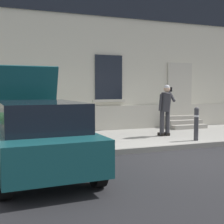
{
  "coord_description": "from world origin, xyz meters",
  "views": [
    {
      "loc": [
        -4.7,
        -6.6,
        1.77
      ],
      "look_at": [
        -1.54,
        1.6,
        1.1
      ],
      "focal_mm": 49.41,
      "sensor_mm": 36.0,
      "label": 1
    }
  ],
  "objects_px": {
    "hatchback_car_teal": "(39,135)",
    "planter_terracotta": "(49,122)",
    "bollard_far_left": "(78,128)",
    "bollard_near_person": "(196,123)",
    "person_on_phone": "(166,107)"
  },
  "relations": [
    {
      "from": "hatchback_car_teal",
      "to": "planter_terracotta",
      "type": "relative_size",
      "value": 4.8
    },
    {
      "from": "person_on_phone",
      "to": "planter_terracotta",
      "type": "xyz_separation_m",
      "value": [
        -3.68,
        1.66,
        -0.54
      ]
    },
    {
      "from": "hatchback_car_teal",
      "to": "bollard_far_left",
      "type": "bearing_deg",
      "value": 49.49
    },
    {
      "from": "bollard_far_left",
      "to": "person_on_phone",
      "type": "distance_m",
      "value": 3.58
    },
    {
      "from": "person_on_phone",
      "to": "hatchback_car_teal",
      "type": "bearing_deg",
      "value": -162.71
    },
    {
      "from": "bollard_far_left",
      "to": "person_on_phone",
      "type": "height_order",
      "value": "person_on_phone"
    },
    {
      "from": "hatchback_car_teal",
      "to": "person_on_phone",
      "type": "distance_m",
      "value": 5.26
    },
    {
      "from": "hatchback_car_teal",
      "to": "bollard_far_left",
      "type": "height_order",
      "value": "hatchback_car_teal"
    },
    {
      "from": "hatchback_car_teal",
      "to": "bollard_near_person",
      "type": "distance_m",
      "value": 5.21
    },
    {
      "from": "person_on_phone",
      "to": "planter_terracotta",
      "type": "bearing_deg",
      "value": 143.83
    },
    {
      "from": "hatchback_car_teal",
      "to": "person_on_phone",
      "type": "xyz_separation_m",
      "value": [
        4.58,
        2.56,
        0.35
      ]
    },
    {
      "from": "bollard_far_left",
      "to": "planter_terracotta",
      "type": "height_order",
      "value": "bollard_far_left"
    },
    {
      "from": "hatchback_car_teal",
      "to": "planter_terracotta",
      "type": "height_order",
      "value": "hatchback_car_teal"
    },
    {
      "from": "bollard_near_person",
      "to": "bollard_far_left",
      "type": "bearing_deg",
      "value": 180.0
    },
    {
      "from": "hatchback_car_teal",
      "to": "planter_terracotta",
      "type": "bearing_deg",
      "value": 77.91
    }
  ]
}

